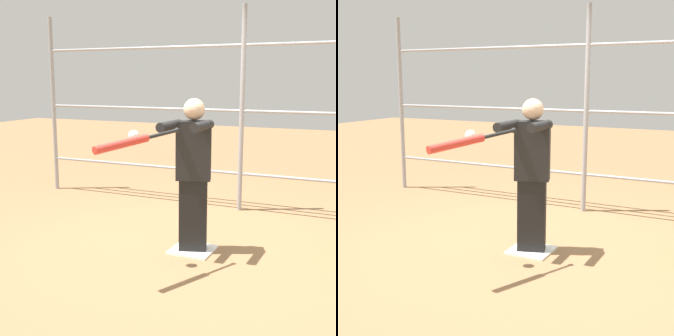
{
  "view_description": "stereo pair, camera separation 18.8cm",
  "coord_description": "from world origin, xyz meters",
  "views": [
    {
      "loc": [
        -1.6,
        4.04,
        1.65
      ],
      "look_at": [
        0.16,
        0.23,
        0.85
      ],
      "focal_mm": 50.0,
      "sensor_mm": 36.0,
      "label": 1
    },
    {
      "loc": [
        -1.77,
        3.96,
        1.65
      ],
      "look_at": [
        0.16,
        0.23,
        0.85
      ],
      "focal_mm": 50.0,
      "sensor_mm": 36.0,
      "label": 2
    }
  ],
  "objects": [
    {
      "name": "ground_plane",
      "position": [
        0.0,
        0.0,
        0.0
      ],
      "size": [
        24.0,
        24.0,
        0.0
      ],
      "primitive_type": "plane",
      "color": "olive"
    },
    {
      "name": "fence_backstop",
      "position": [
        0.0,
        -1.6,
        1.27
      ],
      "size": [
        5.82,
        0.06,
        2.53
      ],
      "color": "#939399",
      "rests_on": "ground"
    },
    {
      "name": "softball_in_flight",
      "position": [
        0.32,
        0.59,
        1.18
      ],
      "size": [
        0.1,
        0.1,
        0.1
      ],
      "color": "white"
    },
    {
      "name": "batter",
      "position": [
        0.0,
        0.01,
        0.8
      ],
      "size": [
        0.37,
        0.58,
        1.48
      ],
      "color": "black",
      "rests_on": "ground"
    },
    {
      "name": "baseball_bat_swinging",
      "position": [
        0.2,
        0.87,
        1.17
      ],
      "size": [
        0.38,
        0.82,
        0.15
      ],
      "color": "black"
    },
    {
      "name": "home_plate",
      "position": [
        0.0,
        0.0,
        0.01
      ],
      "size": [
        0.4,
        0.4,
        0.02
      ],
      "color": "white",
      "rests_on": "ground"
    }
  ]
}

